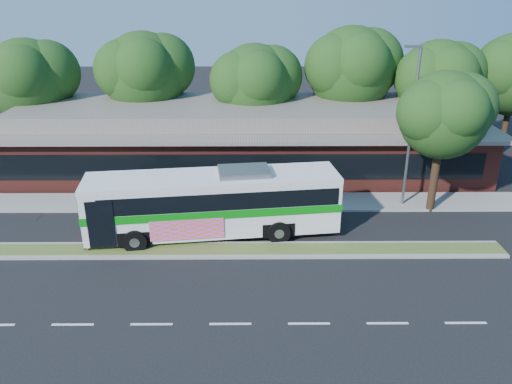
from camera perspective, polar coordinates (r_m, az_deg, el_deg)
ground at (r=23.83m, az=-2.46°, el=-7.51°), size 120.00×120.00×0.00m
median_strip at (r=24.31m, az=-2.41°, el=-6.64°), size 26.00×1.10×0.15m
sidewalk at (r=29.51m, az=-2.05°, el=-1.16°), size 44.00×2.60×0.12m
plaza_building at (r=35.00m, az=-1.81°, el=6.31°), size 33.20×11.20×4.45m
lamp_post at (r=28.85m, az=17.31°, el=7.46°), size 0.93×0.18×9.07m
tree_bg_a at (r=39.41m, az=-24.02°, el=11.84°), size 6.47×5.80×8.63m
tree_bg_b at (r=37.93m, az=-12.02°, el=13.33°), size 6.69×6.00×9.00m
tree_bg_c at (r=36.30m, az=0.47°, el=12.53°), size 6.24×5.60×8.26m
tree_bg_d at (r=37.92m, az=11.47°, el=13.79°), size 6.91×6.20×9.37m
tree_bg_e at (r=38.72m, az=20.56°, el=11.99°), size 6.47×5.80×8.50m
transit_bus at (r=25.15m, az=-4.78°, el=-0.84°), size 12.85×4.27×3.54m
sedan at (r=34.09m, az=-18.70°, el=2.18°), size 5.44×3.17×1.48m
sidewalk_tree at (r=28.73m, az=21.22°, el=8.44°), size 5.23×4.69×7.90m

